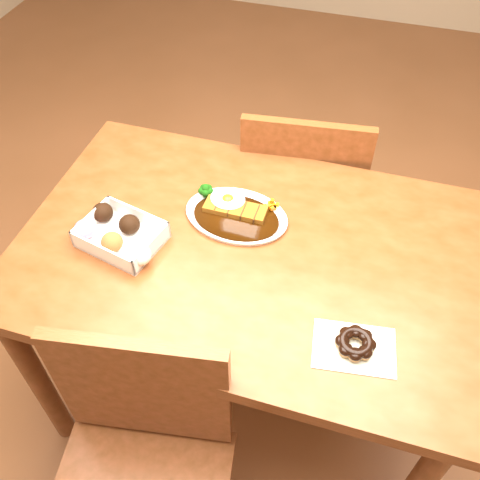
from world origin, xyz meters
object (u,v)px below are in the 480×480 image
(table, at_px, (248,271))
(katsu_curry_plate, at_px, (235,212))
(chair_near, at_px, (141,476))
(pon_de_ring, at_px, (355,344))
(chair_far, at_px, (302,193))
(donut_box, at_px, (119,234))

(table, distance_m, katsu_curry_plate, 0.16)
(chair_near, xyz_separation_m, pon_de_ring, (0.42, 0.32, 0.29))
(chair_far, distance_m, donut_box, 0.78)
(chair_far, relative_size, pon_de_ring, 4.38)
(chair_far, height_order, chair_near, same)
(chair_near, bearing_deg, chair_far, 72.60)
(table, height_order, pon_de_ring, pon_de_ring)
(chair_near, relative_size, donut_box, 3.64)
(table, bearing_deg, donut_box, -167.14)
(katsu_curry_plate, distance_m, pon_de_ring, 0.49)
(chair_far, bearing_deg, katsu_curry_plate, 68.43)
(chair_near, height_order, donut_box, chair_near)
(donut_box, distance_m, pon_de_ring, 0.65)
(donut_box, xyz_separation_m, pon_de_ring, (0.64, -0.14, -0.01))
(katsu_curry_plate, bearing_deg, chair_far, 75.21)
(donut_box, height_order, pon_de_ring, donut_box)
(chair_far, distance_m, pon_de_ring, 0.85)
(chair_far, relative_size, donut_box, 3.64)
(table, xyz_separation_m, chair_far, (0.05, 0.54, -0.17))
(table, relative_size, pon_de_ring, 6.04)
(table, height_order, donut_box, donut_box)
(chair_far, bearing_deg, chair_near, 74.90)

